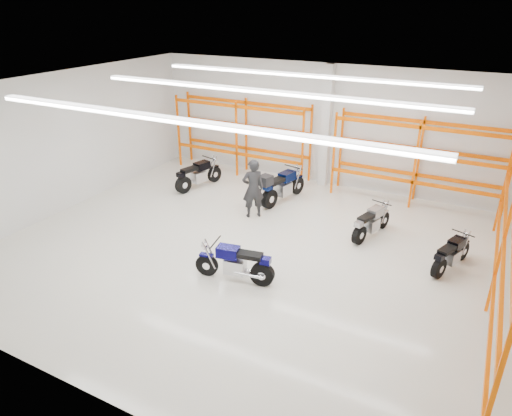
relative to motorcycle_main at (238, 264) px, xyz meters
The scene contains 11 objects.
ground 1.67m from the motorcycle_main, 104.15° to the left, with size 14.00×14.00×0.00m, color silver.
room_shell 3.24m from the motorcycle_main, 103.93° to the left, with size 14.02×12.02×4.51m.
motorcycle_main is the anchor object (origin of this frame).
motorcycle_back_a 6.53m from the motorcycle_main, 133.12° to the left, with size 0.92×2.15×1.07m.
motorcycle_back_b 5.09m from the motorcycle_main, 102.57° to the left, with size 0.95×2.40×1.24m.
motorcycle_back_c 4.55m from the motorcycle_main, 58.85° to the left, with size 0.84×1.92×0.96m.
motorcycle_back_d 5.59m from the motorcycle_main, 32.89° to the left, with size 0.88×1.79×0.92m.
standing_man 3.85m from the motorcycle_main, 111.97° to the left, with size 0.72×0.47×1.96m, color black.
structural_column 7.59m from the motorcycle_main, 93.04° to the left, with size 0.32×0.32×4.50m, color white.
pallet_racking_back_left 8.09m from the motorcycle_main, 118.33° to the left, with size 5.67×0.87×3.00m.
pallet_racking_back_right 7.76m from the motorcycle_main, 66.83° to the left, with size 5.67×0.87×3.00m.
Camera 1 is at (5.32, -10.04, 6.53)m, focal length 32.00 mm.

